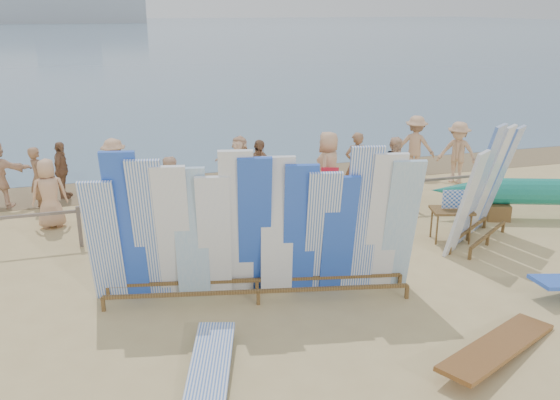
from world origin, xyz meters
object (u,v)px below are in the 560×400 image
object	(u,v)px
beachgoer_2	(173,193)
beachgoer_8	(396,167)
beachgoer_9	(415,145)
side_surfboard_rack	(483,189)
beachgoer_1	(38,178)
beach_chair_left	(270,199)
beachgoer_extra_1	(62,170)
beachgoer_6	(328,168)
beachgoer_4	(259,171)
beachgoer_5	(240,164)
beachgoer_7	(356,164)
beach_chair_right	(324,202)
flat_board_c	(497,355)
stroller	(330,195)
vendor_table	(451,224)
flat_board_e	(208,388)
beachgoer_0	(49,193)
main_surfboard_rack	(257,232)
beachgoer_extra_0	(458,153)
beachgoer_3	(115,171)

from	to	relation	value
beachgoer_2	beachgoer_8	bearing A→B (deg)	-18.34
beachgoer_8	beachgoer_9	size ratio (longest dim) A/B	0.91
side_surfboard_rack	beachgoer_1	size ratio (longest dim) A/B	1.68
beach_chair_left	beachgoer_2	distance (m)	2.59
beachgoer_9	beachgoer_extra_1	bearing A→B (deg)	38.47
beachgoer_6	beachgoer_4	bearing A→B (deg)	-71.43
beach_chair_left	beachgoer_5	bearing A→B (deg)	110.22
beachgoer_7	beach_chair_right	bearing A→B (deg)	40.89
flat_board_c	stroller	world-z (taller)	stroller
vendor_table	flat_board_e	xyz separation A→B (m)	(-6.01, -3.75, -0.39)
side_surfboard_rack	beachgoer_0	xyz separation A→B (m)	(-8.96, 3.66, -0.40)
main_surfboard_rack	beach_chair_left	bearing A→B (deg)	83.41
beach_chair_left	beach_chair_right	world-z (taller)	beach_chair_right
side_surfboard_rack	beachgoer_extra_1	distance (m)	10.61
main_surfboard_rack	side_surfboard_rack	size ratio (longest dim) A/B	2.09
beachgoer_extra_0	beachgoer_9	world-z (taller)	beachgoer_9
vendor_table	beachgoer_8	distance (m)	3.24
beachgoer_0	beachgoer_9	world-z (taller)	beachgoer_9
side_surfboard_rack	beachgoer_extra_0	bearing A→B (deg)	28.74
beachgoer_2	beachgoer_7	xyz separation A→B (m)	(5.04, 1.20, 0.01)
stroller	beachgoer_1	size ratio (longest dim) A/B	0.66
main_surfboard_rack	beachgoer_8	bearing A→B (deg)	54.35
beachgoer_6	beachgoer_3	world-z (taller)	beachgoer_6
beachgoer_8	beachgoer_5	distance (m)	4.21
beachgoer_extra_1	beachgoer_7	size ratio (longest dim) A/B	0.89
vendor_table	beachgoer_1	size ratio (longest dim) A/B	0.73
vendor_table	beachgoer_7	size ratio (longest dim) A/B	0.68
beachgoer_extra_0	beachgoer_8	bearing A→B (deg)	-114.29
vendor_table	beach_chair_right	size ratio (longest dim) A/B	1.20
main_surfboard_rack	beach_chair_left	world-z (taller)	main_surfboard_rack
main_surfboard_rack	beachgoer_4	distance (m)	5.45
vendor_table	beachgoer_6	xyz separation A→B (m)	(-1.64, 3.24, 0.56)
beach_chair_right	beachgoer_1	xyz separation A→B (m)	(-6.78, 2.38, 0.52)
beachgoer_1	beachgoer_6	bearing A→B (deg)	-120.47
vendor_table	beachgoer_extra_1	world-z (taller)	beachgoer_extra_1
beach_chair_right	beachgoer_4	xyz separation A→B (m)	(-1.33, 1.32, 0.55)
flat_board_c	beachgoer_6	bearing A→B (deg)	-29.13
flat_board_e	beachgoer_1	xyz separation A→B (m)	(-2.79, 8.62, 0.80)
beachgoer_9	side_surfboard_rack	bearing A→B (deg)	117.53
beach_chair_left	beachgoer_5	size ratio (longest dim) A/B	0.61
side_surfboard_rack	beachgoer_8	distance (m)	3.51
stroller	beachgoer_0	bearing A→B (deg)	-167.14
beachgoer_1	beachgoer_3	xyz separation A→B (m)	(1.87, -0.11, 0.06)
beachgoer_5	beachgoer_3	bearing A→B (deg)	-130.23
beachgoer_1	beachgoer_3	world-z (taller)	beachgoer_3
main_surfboard_rack	beachgoer_3	size ratio (longest dim) A/B	3.27
side_surfboard_rack	beachgoer_5	xyz separation A→B (m)	(-4.16, 5.05, -0.43)
beachgoer_6	beachgoer_4	xyz separation A→B (m)	(-1.70, 0.56, -0.11)
beachgoer_extra_0	beachgoer_4	bearing A→B (deg)	-130.62
main_surfboard_rack	beachgoer_9	distance (m)	9.27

